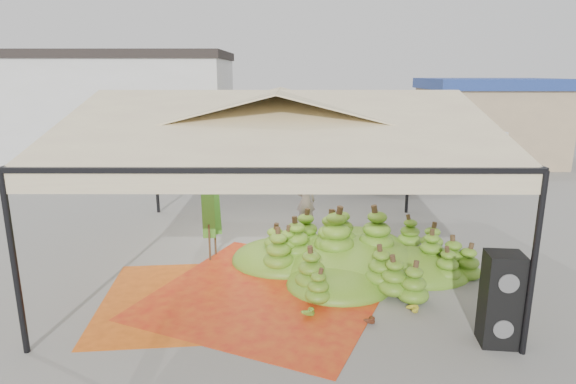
{
  "coord_description": "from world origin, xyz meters",
  "views": [
    {
      "loc": [
        0.26,
        -10.9,
        4.4
      ],
      "look_at": [
        0.2,
        1.5,
        1.3
      ],
      "focal_mm": 30.0,
      "sensor_mm": 36.0,
      "label": 1
    }
  ],
  "objects_px": {
    "speaker_stack": "(501,299)",
    "truck_left": "(262,146)",
    "truck_right": "(427,151)",
    "banana_heap": "(353,241)",
    "vendor": "(306,201)"
  },
  "relations": [
    {
      "from": "speaker_stack",
      "to": "truck_left",
      "type": "relative_size",
      "value": 0.24
    },
    {
      "from": "truck_left",
      "to": "truck_right",
      "type": "height_order",
      "value": "truck_left"
    },
    {
      "from": "banana_heap",
      "to": "truck_left",
      "type": "bearing_deg",
      "value": 105.17
    },
    {
      "from": "vendor",
      "to": "truck_right",
      "type": "xyz_separation_m",
      "value": [
        5.04,
        5.55,
        0.56
      ]
    },
    {
      "from": "banana_heap",
      "to": "vendor",
      "type": "bearing_deg",
      "value": 108.1
    },
    {
      "from": "truck_right",
      "to": "truck_left",
      "type": "bearing_deg",
      "value": 157.35
    },
    {
      "from": "banana_heap",
      "to": "truck_right",
      "type": "xyz_separation_m",
      "value": [
        4.04,
        8.62,
        0.7
      ]
    },
    {
      "from": "banana_heap",
      "to": "vendor",
      "type": "xyz_separation_m",
      "value": [
        -1.0,
        3.07,
        0.14
      ]
    },
    {
      "from": "vendor",
      "to": "truck_left",
      "type": "height_order",
      "value": "truck_left"
    },
    {
      "from": "speaker_stack",
      "to": "truck_right",
      "type": "distance_m",
      "value": 12.07
    },
    {
      "from": "speaker_stack",
      "to": "truck_right",
      "type": "bearing_deg",
      "value": 85.64
    },
    {
      "from": "banana_heap",
      "to": "truck_left",
      "type": "height_order",
      "value": "truck_left"
    },
    {
      "from": "banana_heap",
      "to": "truck_right",
      "type": "distance_m",
      "value": 9.54
    },
    {
      "from": "speaker_stack",
      "to": "truck_left",
      "type": "xyz_separation_m",
      "value": [
        -4.64,
        13.08,
        0.56
      ]
    },
    {
      "from": "truck_right",
      "to": "speaker_stack",
      "type": "bearing_deg",
      "value": -112.38
    }
  ]
}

